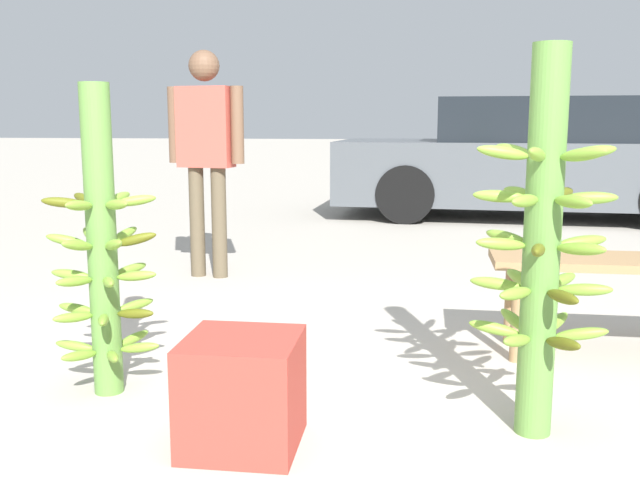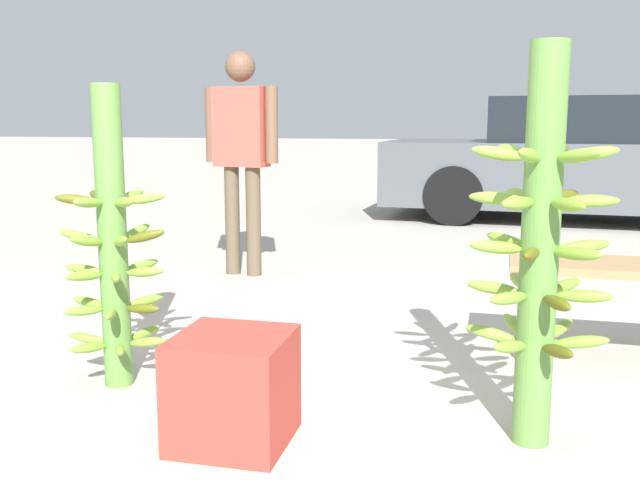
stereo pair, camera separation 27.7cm
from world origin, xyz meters
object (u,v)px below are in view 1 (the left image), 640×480
Objects in this scene: banana_stalk_left at (102,253)px; vendor_person at (206,143)px; banana_stalk_center at (542,245)px; produce_crate at (242,392)px; parked_car at (533,160)px; market_bench at (630,275)px.

vendor_person is (-0.23, 2.24, 0.38)m from banana_stalk_left.
banana_stalk_center is 1.17m from produce_crate.
banana_stalk_center is 6.06m from parked_car.
market_bench reaches higher than produce_crate.
banana_stalk_center is at bearing -121.07° from market_bench.
vendor_person reaches higher than market_bench.
market_bench is at bearing -179.95° from parked_car.
banana_stalk_left is 0.29× the size of parked_car.
parked_car reaches higher than produce_crate.
banana_stalk_center is at bearing 175.18° from parked_car.
parked_car reaches higher than market_bench.
vendor_person is 2.91m from produce_crate.
banana_stalk_center is at bearing -5.50° from banana_stalk_left.
parked_car reaches higher than banana_stalk_left.
parked_car is (2.59, 5.83, 0.07)m from banana_stalk_left.
banana_stalk_left is 3.26× the size of produce_crate.
vendor_person is at bearing 108.93° from produce_crate.
market_bench is at bearing 18.41° from banana_stalk_left.
banana_stalk_left is at bearing 159.58° from parked_car.
parked_car is (0.88, 5.99, -0.03)m from banana_stalk_center.
vendor_person reaches higher than parked_car.
banana_stalk_left is 6.38m from parked_car.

